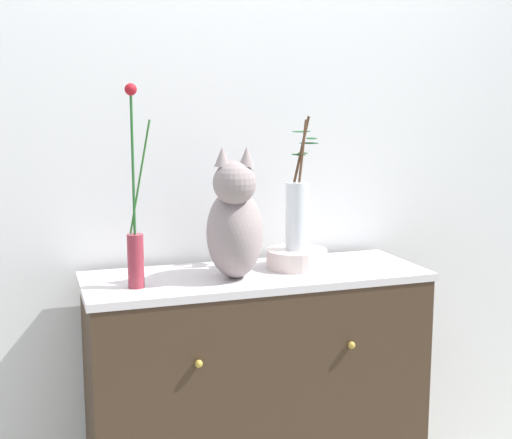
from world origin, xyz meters
TOP-DOWN VIEW (x-y plane):
  - wall_back at (0.00, 0.28)m, footprint 4.40×0.08m
  - sideboard at (0.00, -0.00)m, footprint 1.14×0.43m
  - cat_sitting at (-0.09, -0.04)m, footprint 0.24×0.47m
  - vase_slim_green at (-0.41, -0.06)m, footprint 0.08×0.05m
  - bowl_porcelain at (0.16, 0.03)m, footprint 0.21×0.21m
  - vase_glass_clear at (0.16, 0.03)m, footprint 0.13×0.13m

SIDE VIEW (x-z plane):
  - sideboard at x=0.00m, z-range 0.00..0.95m
  - bowl_porcelain at x=0.16m, z-range 0.95..1.01m
  - vase_slim_green at x=-0.41m, z-range 0.79..1.41m
  - cat_sitting at x=-0.09m, z-range 0.91..1.34m
  - vase_glass_clear at x=0.16m, z-range 0.92..1.37m
  - wall_back at x=0.00m, z-range 0.00..2.60m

